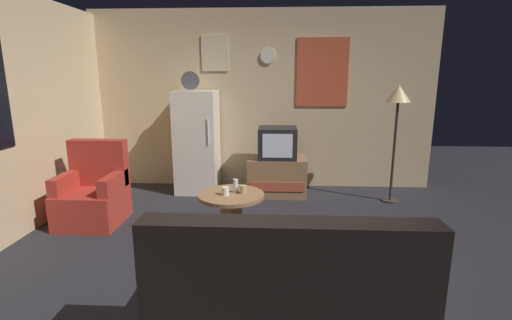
{
  "coord_description": "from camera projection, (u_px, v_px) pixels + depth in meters",
  "views": [
    {
      "loc": [
        0.22,
        -3.31,
        1.71
      ],
      "look_at": [
        -0.0,
        0.9,
        0.75
      ],
      "focal_mm": 26.1,
      "sensor_mm": 36.0,
      "label": 1
    }
  ],
  "objects": [
    {
      "name": "wall_with_art",
      "position": [
        262.0,
        100.0,
        5.7
      ],
      "size": [
        5.2,
        0.12,
        2.67
      ],
      "color": "#D1B284",
      "rests_on": "ground_plane"
    },
    {
      "name": "mug_ceramic_tan",
      "position": [
        243.0,
        189.0,
        4.02
      ],
      "size": [
        0.08,
        0.08,
        0.09
      ],
      "primitive_type": "cylinder",
      "color": "tan",
      "rests_on": "coffee_table"
    },
    {
      "name": "fridge",
      "position": [
        197.0,
        142.0,
        5.51
      ],
      "size": [
        0.6,
        0.62,
        1.77
      ],
      "color": "silver",
      "rests_on": "ground_plane"
    },
    {
      "name": "crt_tv",
      "position": [
        277.0,
        143.0,
        5.31
      ],
      "size": [
        0.54,
        0.51,
        0.44
      ],
      "color": "black",
      "rests_on": "tv_stand"
    },
    {
      "name": "wine_glass",
      "position": [
        236.0,
        186.0,
        4.05
      ],
      "size": [
        0.05,
        0.05,
        0.15
      ],
      "primitive_type": "cylinder",
      "color": "silver",
      "rests_on": "coffee_table"
    },
    {
      "name": "ground_plane",
      "position": [
        251.0,
        256.0,
        3.61
      ],
      "size": [
        12.0,
        12.0,
        0.0
      ],
      "primitive_type": "plane",
      "color": "#232328"
    },
    {
      "name": "armchair",
      "position": [
        94.0,
        194.0,
        4.4
      ],
      "size": [
        0.68,
        0.68,
        0.96
      ],
      "color": "#A52D23",
      "rests_on": "ground_plane"
    },
    {
      "name": "coffee_table",
      "position": [
        231.0,
        214.0,
        4.07
      ],
      "size": [
        0.72,
        0.72,
        0.46
      ],
      "color": "#8E6642",
      "rests_on": "ground_plane"
    },
    {
      "name": "mug_ceramic_white",
      "position": [
        225.0,
        191.0,
        3.96
      ],
      "size": [
        0.08,
        0.08,
        0.09
      ],
      "primitive_type": "cylinder",
      "color": "silver",
      "rests_on": "coffee_table"
    },
    {
      "name": "standing_lamp",
      "position": [
        398.0,
        103.0,
        4.9
      ],
      "size": [
        0.32,
        0.32,
        1.59
      ],
      "color": "#332D28",
      "rests_on": "ground_plane"
    },
    {
      "name": "couch",
      "position": [
        286.0,
        296.0,
        2.41
      ],
      "size": [
        1.7,
        0.8,
        0.92
      ],
      "color": "black",
      "rests_on": "ground_plane"
    },
    {
      "name": "tv_stand",
      "position": [
        277.0,
        176.0,
        5.42
      ],
      "size": [
        0.84,
        0.53,
        0.55
      ],
      "color": "#8E6642",
      "rests_on": "ground_plane"
    }
  ]
}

